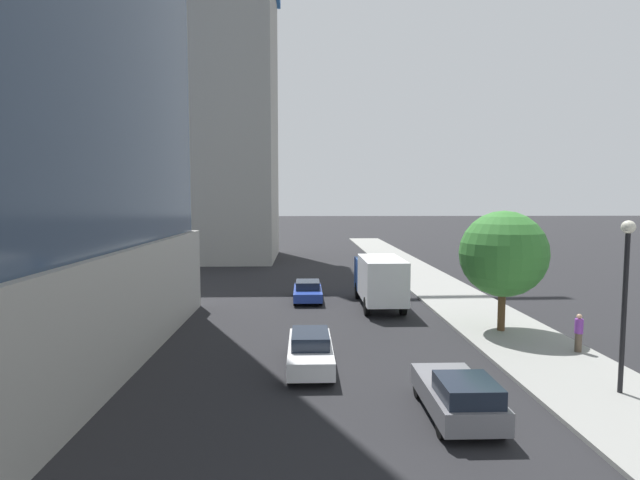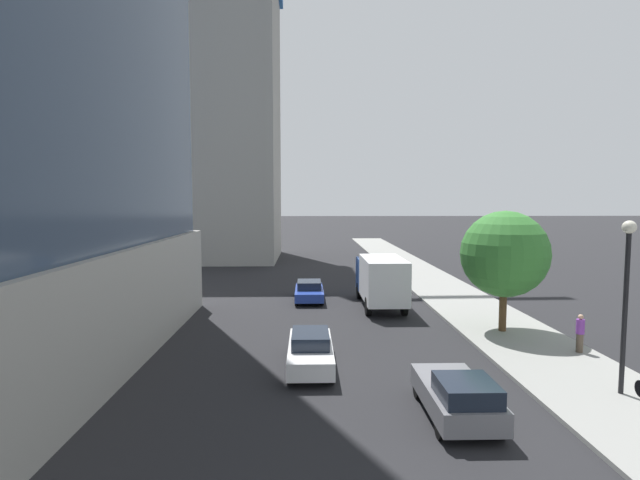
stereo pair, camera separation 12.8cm
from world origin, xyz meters
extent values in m
cube|color=gray|center=(7.97, 20.00, 0.07)|extent=(4.87, 120.00, 0.15)
cube|color=#9E9B93|center=(-12.02, 53.34, 16.59)|extent=(13.37, 13.54, 33.19)
cube|color=red|center=(-8.01, 49.28, 21.50)|extent=(0.90, 0.90, 43.01)
cylinder|color=black|center=(8.52, 13.82, 2.85)|extent=(0.16, 0.16, 5.41)
sphere|color=silver|center=(8.52, 13.82, 5.74)|extent=(0.44, 0.44, 0.44)
cylinder|color=brown|center=(7.67, 21.67, 1.27)|extent=(0.36, 0.36, 2.25)
sphere|color=#387F33|center=(7.67, 21.67, 3.99)|extent=(4.24, 4.24, 4.24)
cube|color=slate|center=(2.53, 12.58, 0.62)|extent=(1.88, 4.09, 0.68)
cube|color=#19212D|center=(2.53, 11.58, 1.23)|extent=(1.58, 1.80, 0.54)
cylinder|color=black|center=(1.70, 13.97, 0.33)|extent=(0.22, 0.67, 0.67)
cylinder|color=black|center=(3.36, 13.97, 0.33)|extent=(0.22, 0.67, 0.67)
cylinder|color=black|center=(1.70, 11.19, 0.33)|extent=(0.22, 0.67, 0.67)
cylinder|color=black|center=(3.36, 11.19, 0.33)|extent=(0.22, 0.67, 0.67)
cube|color=silver|center=(-1.88, 17.03, 0.61)|extent=(1.72, 4.75, 0.66)
cube|color=#19212D|center=(-1.88, 16.94, 1.20)|extent=(1.44, 2.14, 0.52)
cylinder|color=black|center=(-2.64, 18.64, 0.33)|extent=(0.22, 0.66, 0.66)
cylinder|color=black|center=(-1.13, 18.64, 0.33)|extent=(0.22, 0.66, 0.66)
cylinder|color=black|center=(-2.64, 15.41, 0.33)|extent=(0.22, 0.66, 0.66)
cylinder|color=black|center=(-1.13, 15.41, 0.33)|extent=(0.22, 0.66, 0.66)
cube|color=#233D9E|center=(-1.88, 29.93, 0.53)|extent=(1.82, 4.41, 0.56)
cube|color=#19212D|center=(-1.88, 29.86, 1.06)|extent=(1.53, 1.94, 0.50)
cylinder|color=black|center=(-2.69, 31.43, 0.30)|extent=(0.22, 0.60, 0.60)
cylinder|color=black|center=(-1.08, 31.43, 0.30)|extent=(0.22, 0.60, 0.60)
cylinder|color=black|center=(-2.69, 28.43, 0.30)|extent=(0.22, 0.60, 0.60)
cylinder|color=black|center=(-1.08, 28.43, 0.30)|extent=(0.22, 0.60, 0.60)
cube|color=#1E4799|center=(2.53, 30.48, 1.69)|extent=(2.37, 1.97, 2.11)
cube|color=white|center=(2.53, 26.88, 1.90)|extent=(2.37, 4.92, 2.53)
cylinder|color=black|center=(1.49, 30.48, 0.53)|extent=(0.30, 1.07, 1.07)
cylinder|color=black|center=(3.57, 30.48, 0.53)|extent=(0.30, 1.07, 1.07)
cylinder|color=black|center=(1.49, 25.65, 0.53)|extent=(0.30, 1.07, 1.07)
cylinder|color=black|center=(3.57, 25.65, 0.53)|extent=(0.30, 1.07, 1.07)
cylinder|color=brown|center=(9.59, 18.20, 0.55)|extent=(0.28, 0.28, 0.80)
cylinder|color=purple|center=(9.59, 18.20, 1.26)|extent=(0.34, 0.34, 0.62)
sphere|color=tan|center=(9.59, 18.20, 1.68)|extent=(0.22, 0.22, 0.22)
camera|label=1|loc=(-2.12, -1.71, 6.62)|focal=27.25mm
camera|label=2|loc=(-1.99, -1.72, 6.62)|focal=27.25mm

